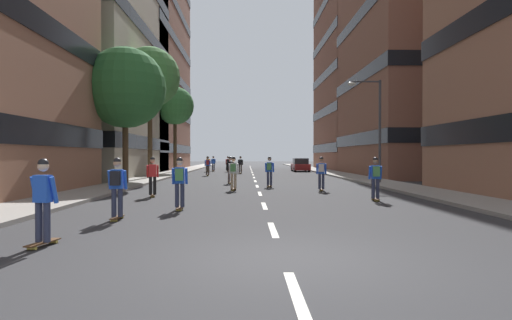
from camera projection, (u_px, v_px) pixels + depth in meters
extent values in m
plane|color=#333335|center=(253.00, 175.00, 39.46)|extent=(191.16, 191.16, 0.00)
cube|color=#9E9991|center=(172.00, 173.00, 43.25)|extent=(2.59, 87.61, 0.14)
cube|color=#9E9991|center=(332.00, 173.00, 43.63)|extent=(2.59, 87.61, 0.14)
cube|color=silver|center=(297.00, 295.00, 5.61)|extent=(0.16, 2.20, 0.01)
cube|color=silver|center=(273.00, 229.00, 10.61)|extent=(0.16, 2.20, 0.01)
cube|color=silver|center=(264.00, 206.00, 15.61)|extent=(0.16, 2.20, 0.01)
cube|color=silver|center=(260.00, 194.00, 20.60)|extent=(0.16, 2.20, 0.01)
cube|color=silver|center=(257.00, 186.00, 25.60)|extent=(0.16, 2.20, 0.01)
cube|color=silver|center=(255.00, 181.00, 30.60)|extent=(0.16, 2.20, 0.01)
cube|color=silver|center=(254.00, 178.00, 35.60)|extent=(0.16, 2.20, 0.01)
cube|color=silver|center=(253.00, 175.00, 40.60)|extent=(0.16, 2.20, 0.01)
cube|color=silver|center=(252.00, 173.00, 45.60)|extent=(0.16, 2.20, 0.01)
cube|color=silver|center=(252.00, 171.00, 50.59)|extent=(0.16, 2.20, 0.01)
cube|color=silver|center=(251.00, 170.00, 55.59)|extent=(0.16, 2.20, 0.01)
cube|color=silver|center=(251.00, 168.00, 60.59)|extent=(0.16, 2.20, 0.01)
cube|color=silver|center=(250.00, 167.00, 65.59)|extent=(0.16, 2.20, 0.01)
cube|color=silver|center=(250.00, 167.00, 70.59)|extent=(0.16, 2.20, 0.01)
cube|color=silver|center=(250.00, 166.00, 75.59)|extent=(0.16, 2.20, 0.01)
cube|color=#B2A893|center=(80.00, 67.00, 38.20)|extent=(12.09, 19.94, 19.51)
cube|color=black|center=(81.00, 143.00, 38.27)|extent=(12.21, 20.06, 1.10)
cube|color=black|center=(80.00, 89.00, 38.22)|extent=(12.21, 20.06, 1.10)
cube|color=black|center=(80.00, 34.00, 38.17)|extent=(12.21, 20.06, 1.10)
cube|color=brown|center=(131.00, 29.00, 54.86)|extent=(12.09, 23.78, 36.07)
cube|color=black|center=(131.00, 149.00, 55.02)|extent=(12.21, 23.90, 1.10)
cube|color=black|center=(131.00, 114.00, 54.97)|extent=(12.21, 23.90, 1.10)
cube|color=black|center=(131.00, 79.00, 54.92)|extent=(12.21, 23.90, 1.10)
cube|color=black|center=(131.00, 43.00, 54.87)|extent=(12.21, 23.90, 1.10)
cube|color=black|center=(131.00, 8.00, 54.83)|extent=(12.21, 23.90, 1.10)
cube|color=brown|center=(423.00, 55.00, 38.90)|extent=(12.09, 16.99, 21.91)
cube|color=black|center=(423.00, 140.00, 38.98)|extent=(12.21, 17.11, 1.10)
cube|color=black|center=(423.00, 79.00, 38.92)|extent=(12.21, 17.11, 1.10)
cube|color=black|center=(424.00, 19.00, 38.87)|extent=(12.21, 17.11, 1.10)
cube|color=brown|center=(370.00, 27.00, 55.57)|extent=(12.09, 16.79, 37.12)
cube|color=black|center=(370.00, 148.00, 55.73)|extent=(12.21, 16.91, 1.10)
cube|color=black|center=(370.00, 113.00, 55.68)|extent=(12.21, 16.91, 1.10)
cube|color=black|center=(370.00, 77.00, 55.63)|extent=(12.21, 16.91, 1.10)
cube|color=black|center=(370.00, 41.00, 55.59)|extent=(12.21, 16.91, 1.10)
cube|color=black|center=(370.00, 5.00, 55.54)|extent=(12.21, 16.91, 1.10)
cube|color=maroon|center=(300.00, 167.00, 49.59)|extent=(1.80, 4.40, 0.70)
cube|color=#2D3338|center=(301.00, 161.00, 49.43)|extent=(1.60, 2.10, 0.64)
cylinder|color=black|center=(292.00, 168.00, 51.02)|extent=(0.22, 0.64, 0.64)
cylinder|color=black|center=(305.00, 168.00, 51.06)|extent=(0.22, 0.64, 0.64)
cylinder|color=black|center=(295.00, 169.00, 48.12)|extent=(0.22, 0.64, 0.64)
cylinder|color=black|center=(309.00, 169.00, 48.16)|extent=(0.22, 0.64, 0.64)
cylinder|color=#4C3823|center=(175.00, 145.00, 44.92)|extent=(0.36, 0.36, 5.53)
sphere|color=#387A3D|center=(175.00, 106.00, 44.88)|extent=(3.95, 3.95, 3.95)
cylinder|color=#4C3823|center=(125.00, 149.00, 26.43)|extent=(0.36, 0.36, 4.14)
sphere|color=#2D6B33|center=(125.00, 88.00, 26.39)|extent=(4.97, 4.97, 4.97)
cylinder|color=#4C3823|center=(150.00, 138.00, 33.21)|extent=(0.36, 0.36, 6.15)
sphere|color=#478442|center=(150.00, 77.00, 33.16)|extent=(4.66, 4.66, 4.66)
cylinder|color=#3F3F44|center=(380.00, 131.00, 27.26)|extent=(0.16, 0.16, 6.50)
cylinder|color=#3F3F44|center=(366.00, 82.00, 27.21)|extent=(1.80, 0.10, 0.10)
ellipsoid|color=silver|center=(352.00, 84.00, 27.19)|extent=(0.50, 0.30, 0.24)
cube|color=brown|center=(269.00, 186.00, 24.97)|extent=(0.36, 0.92, 0.02)
cylinder|color=#D8BF4C|center=(270.00, 186.00, 25.29)|extent=(0.19, 0.10, 0.07)
cylinder|color=#D8BF4C|center=(269.00, 187.00, 24.66)|extent=(0.19, 0.10, 0.07)
cylinder|color=#2D334C|center=(268.00, 179.00, 24.98)|extent=(0.16, 0.16, 0.80)
cylinder|color=#2D334C|center=(271.00, 179.00, 24.95)|extent=(0.16, 0.16, 0.80)
cube|color=blue|center=(269.00, 167.00, 24.96)|extent=(0.35, 0.25, 0.55)
cylinder|color=blue|center=(266.00, 167.00, 25.05)|extent=(0.13, 0.24, 0.55)
cylinder|color=blue|center=(273.00, 167.00, 24.98)|extent=(0.13, 0.24, 0.55)
sphere|color=tan|center=(270.00, 159.00, 24.98)|extent=(0.22, 0.22, 0.22)
sphere|color=black|center=(270.00, 158.00, 24.98)|extent=(0.21, 0.21, 0.21)
cube|color=#4C8C4C|center=(269.00, 167.00, 24.78)|extent=(0.28, 0.20, 0.40)
cube|color=brown|center=(213.00, 171.00, 50.12)|extent=(0.41, 0.92, 0.02)
cylinder|color=#D8BF4C|center=(213.00, 171.00, 50.43)|extent=(0.19, 0.11, 0.07)
cylinder|color=#D8BF4C|center=(214.00, 171.00, 49.81)|extent=(0.19, 0.11, 0.07)
cylinder|color=#2D334C|center=(213.00, 167.00, 50.09)|extent=(0.17, 0.17, 0.80)
cylinder|color=#2D334C|center=(214.00, 167.00, 50.14)|extent=(0.17, 0.17, 0.80)
cube|color=blue|center=(213.00, 161.00, 50.11)|extent=(0.36, 0.27, 0.55)
cylinder|color=blue|center=(211.00, 161.00, 50.10)|extent=(0.14, 0.24, 0.55)
cylinder|color=blue|center=(215.00, 161.00, 50.22)|extent=(0.14, 0.24, 0.55)
sphere|color=#997051|center=(213.00, 157.00, 50.12)|extent=(0.22, 0.22, 0.22)
sphere|color=black|center=(213.00, 157.00, 50.12)|extent=(0.21, 0.21, 0.21)
cube|color=brown|center=(208.00, 171.00, 48.36)|extent=(0.33, 0.92, 0.02)
cylinder|color=#D8BF4C|center=(209.00, 171.00, 48.68)|extent=(0.19, 0.10, 0.07)
cylinder|color=#D8BF4C|center=(207.00, 172.00, 48.04)|extent=(0.19, 0.10, 0.07)
cylinder|color=#594C47|center=(207.00, 167.00, 48.37)|extent=(0.16, 0.16, 0.80)
cylinder|color=#594C47|center=(209.00, 167.00, 48.35)|extent=(0.16, 0.16, 0.80)
cube|color=orange|center=(208.00, 161.00, 48.35)|extent=(0.35, 0.24, 0.55)
cylinder|color=orange|center=(206.00, 162.00, 48.43)|extent=(0.12, 0.24, 0.55)
cylinder|color=orange|center=(210.00, 162.00, 48.37)|extent=(0.12, 0.24, 0.55)
sphere|color=#997051|center=(208.00, 157.00, 48.36)|extent=(0.22, 0.22, 0.22)
sphere|color=black|center=(208.00, 157.00, 48.36)|extent=(0.21, 0.21, 0.21)
cube|color=brown|center=(234.00, 189.00, 22.64)|extent=(0.30, 0.92, 0.02)
cylinder|color=#D8BF4C|center=(234.00, 189.00, 22.95)|extent=(0.19, 0.09, 0.07)
cylinder|color=#D8BF4C|center=(233.00, 190.00, 22.32)|extent=(0.19, 0.09, 0.07)
cylinder|color=tan|center=(232.00, 181.00, 22.64)|extent=(0.16, 0.16, 0.80)
cylinder|color=tan|center=(235.00, 181.00, 22.62)|extent=(0.16, 0.16, 0.80)
cube|color=white|center=(234.00, 168.00, 22.62)|extent=(0.34, 0.24, 0.55)
cylinder|color=white|center=(230.00, 169.00, 22.69)|extent=(0.12, 0.24, 0.55)
cylinder|color=white|center=(238.00, 169.00, 22.65)|extent=(0.12, 0.24, 0.55)
sphere|color=tan|center=(234.00, 160.00, 22.64)|extent=(0.22, 0.22, 0.22)
sphere|color=black|center=(234.00, 159.00, 22.64)|extent=(0.21, 0.21, 0.21)
cube|color=#4C8C4C|center=(233.00, 168.00, 22.44)|extent=(0.28, 0.19, 0.40)
cube|color=brown|center=(240.00, 173.00, 43.92)|extent=(0.26, 0.91, 0.02)
cylinder|color=#D8BF4C|center=(241.00, 173.00, 44.24)|extent=(0.18, 0.08, 0.07)
cylinder|color=#D8BF4C|center=(240.00, 173.00, 43.61)|extent=(0.18, 0.08, 0.07)
cylinder|color=#594C47|center=(240.00, 169.00, 43.92)|extent=(0.15, 0.15, 0.80)
cylinder|color=#594C47|center=(241.00, 169.00, 43.92)|extent=(0.15, 0.15, 0.80)
cube|color=black|center=(240.00, 162.00, 43.91)|extent=(0.33, 0.22, 0.55)
cylinder|color=black|center=(238.00, 162.00, 43.97)|extent=(0.11, 0.24, 0.55)
cylinder|color=black|center=(243.00, 162.00, 43.95)|extent=(0.11, 0.24, 0.55)
sphere|color=#997051|center=(240.00, 158.00, 43.93)|extent=(0.22, 0.22, 0.22)
sphere|color=black|center=(240.00, 157.00, 43.93)|extent=(0.21, 0.21, 0.21)
cube|color=black|center=(240.00, 162.00, 43.73)|extent=(0.27, 0.18, 0.40)
cube|color=brown|center=(180.00, 208.00, 14.44)|extent=(0.26, 0.91, 0.02)
cylinder|color=#D8BF4C|center=(181.00, 208.00, 14.76)|extent=(0.18, 0.08, 0.07)
cylinder|color=#D8BF4C|center=(179.00, 210.00, 14.12)|extent=(0.18, 0.08, 0.07)
cylinder|color=#2D334C|center=(177.00, 195.00, 14.43)|extent=(0.15, 0.15, 0.80)
cylinder|color=#2D334C|center=(182.00, 195.00, 14.45)|extent=(0.15, 0.15, 0.80)
cube|color=blue|center=(180.00, 175.00, 14.43)|extent=(0.33, 0.22, 0.55)
cylinder|color=blue|center=(173.00, 176.00, 14.46)|extent=(0.10, 0.23, 0.55)
cylinder|color=blue|center=(186.00, 176.00, 14.50)|extent=(0.10, 0.23, 0.55)
sphere|color=beige|center=(180.00, 162.00, 14.45)|extent=(0.22, 0.22, 0.22)
sphere|color=black|center=(180.00, 160.00, 14.45)|extent=(0.21, 0.21, 0.21)
cube|color=#4C8C4C|center=(179.00, 175.00, 14.25)|extent=(0.27, 0.18, 0.40)
cube|color=brown|center=(321.00, 189.00, 22.26)|extent=(0.35, 0.92, 0.02)
cylinder|color=#D8BF4C|center=(321.00, 190.00, 22.58)|extent=(0.19, 0.10, 0.07)
cylinder|color=#D8BF4C|center=(321.00, 191.00, 21.94)|extent=(0.19, 0.10, 0.07)
cylinder|color=#2D334C|center=(320.00, 181.00, 22.27)|extent=(0.16, 0.16, 0.80)
cylinder|color=#2D334C|center=(323.00, 181.00, 22.24)|extent=(0.16, 0.16, 0.80)
cube|color=blue|center=(321.00, 168.00, 22.25)|extent=(0.35, 0.25, 0.55)
cylinder|color=blue|center=(317.00, 169.00, 22.33)|extent=(0.13, 0.24, 0.55)
cylinder|color=blue|center=(326.00, 169.00, 22.26)|extent=(0.13, 0.24, 0.55)
sphere|color=#997051|center=(321.00, 160.00, 22.26)|extent=(0.22, 0.22, 0.22)
sphere|color=black|center=(321.00, 159.00, 22.26)|extent=(0.21, 0.21, 0.21)
cube|color=beige|center=(321.00, 168.00, 22.07)|extent=(0.28, 0.20, 0.40)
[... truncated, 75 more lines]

